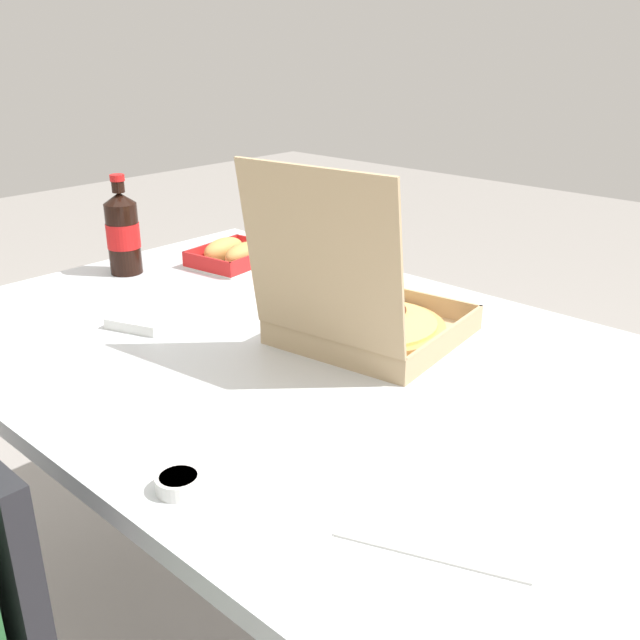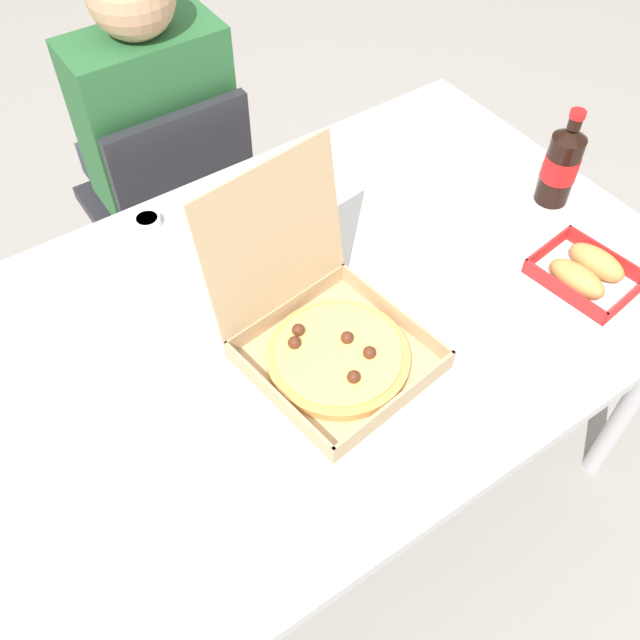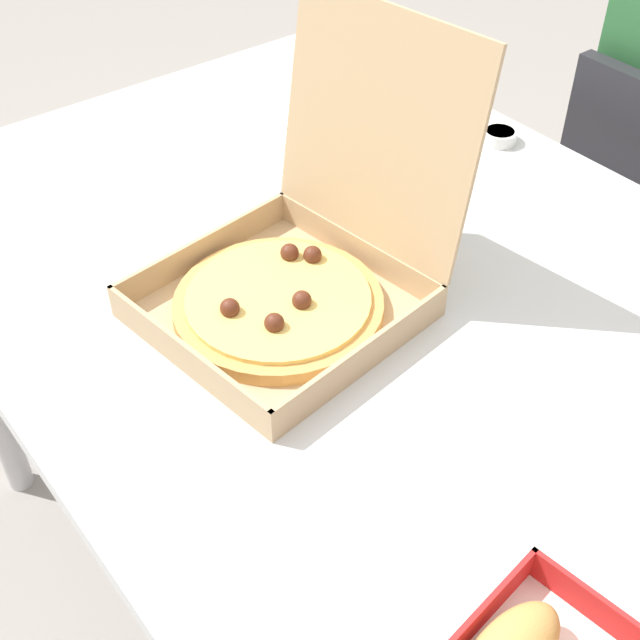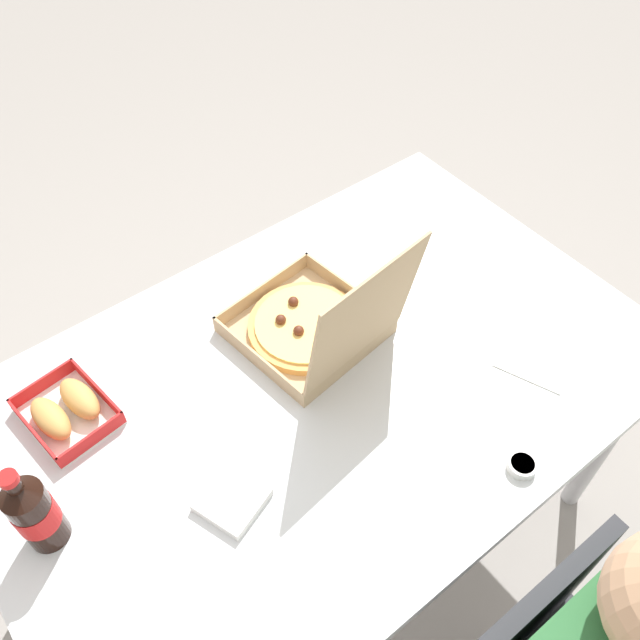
{
  "view_description": "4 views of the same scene",
  "coord_description": "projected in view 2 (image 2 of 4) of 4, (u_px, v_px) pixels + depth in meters",
  "views": [
    {
      "loc": [
        -0.78,
        0.8,
        1.24
      ],
      "look_at": [
        0.02,
        -0.07,
        0.76
      ],
      "focal_mm": 39.87,
      "sensor_mm": 36.0,
      "label": 1
    },
    {
      "loc": [
        -0.5,
        -0.73,
        1.76
      ],
      "look_at": [
        -0.03,
        -0.05,
        0.75
      ],
      "focal_mm": 39.32,
      "sensor_mm": 36.0,
      "label": 2
    },
    {
      "loc": [
        0.59,
        -0.57,
        1.42
      ],
      "look_at": [
        -0.0,
        -0.11,
        0.74
      ],
      "focal_mm": 47.35,
      "sensor_mm": 36.0,
      "label": 3
    },
    {
      "loc": [
        0.5,
        0.64,
        1.9
      ],
      "look_at": [
        -0.07,
        -0.1,
        0.78
      ],
      "focal_mm": 37.55,
      "sensor_mm": 36.0,
      "label": 4
    }
  ],
  "objects": [
    {
      "name": "pizza_box_open",
      "position": [
        327.0,
        337.0,
        1.24
      ],
      "size": [
        0.33,
        0.37,
        0.33
      ],
      "color": "tan",
      "rests_on": "dining_table"
    },
    {
      "name": "diner_person",
      "position": [
        151.0,
        131.0,
        1.78
      ],
      "size": [
        0.36,
        0.41,
        1.15
      ],
      "color": "#333847",
      "rests_on": "ground_plane"
    },
    {
      "name": "napkin_pile",
      "position": [
        406.0,
        209.0,
        1.51
      ],
      "size": [
        0.14,
        0.14,
        0.02
      ],
      "primitive_type": "cube",
      "rotation": [
        0.0,
        0.0,
        0.35
      ],
      "color": "white",
      "rests_on": "dining_table"
    },
    {
      "name": "ground_plane",
      "position": [
        320.0,
        478.0,
        1.92
      ],
      "size": [
        10.0,
        10.0,
        0.0
      ],
      "primitive_type": "plane",
      "color": "gray"
    },
    {
      "name": "dining_table",
      "position": [
        321.0,
        326.0,
        1.41
      ],
      "size": [
        1.43,
        0.93,
        0.73
      ],
      "color": "silver",
      "rests_on": "ground_plane"
    },
    {
      "name": "bread_side_box",
      "position": [
        586.0,
        272.0,
        1.37
      ],
      "size": [
        0.17,
        0.21,
        0.06
      ],
      "color": "white",
      "rests_on": "dining_table"
    },
    {
      "name": "paper_menu",
      "position": [
        61.0,
        330.0,
        1.31
      ],
      "size": [
        0.25,
        0.22,
        0.0
      ],
      "primitive_type": "cube",
      "rotation": [
        0.0,
        0.0,
        0.38
      ],
      "color": "white",
      "rests_on": "dining_table"
    },
    {
      "name": "cola_bottle",
      "position": [
        561.0,
        164.0,
        1.47
      ],
      "size": [
        0.07,
        0.07,
        0.22
      ],
      "color": "black",
      "rests_on": "dining_table"
    },
    {
      "name": "chair",
      "position": [
        175.0,
        205.0,
        1.91
      ],
      "size": [
        0.4,
        0.4,
        0.83
      ],
      "color": "#232328",
      "rests_on": "ground_plane"
    },
    {
      "name": "dipping_sauce_cup",
      "position": [
        147.0,
        221.0,
        1.48
      ],
      "size": [
        0.06,
        0.06,
        0.02
      ],
      "color": "white",
      "rests_on": "dining_table"
    }
  ]
}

